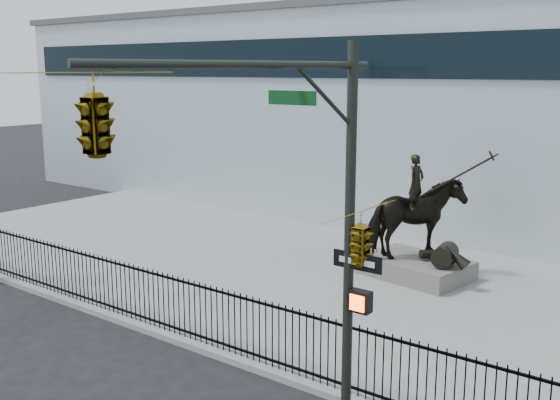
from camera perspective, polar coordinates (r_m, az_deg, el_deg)
The scene contains 7 objects.
ground at distance 16.99m, azimuth -15.64°, elevation -11.75°, with size 120.00×120.00×0.00m, color black.
plaza at distance 21.58m, azimuth -0.62°, elevation -6.12°, with size 30.00×12.00×0.15m, color gray.
building at distance 31.92m, azimuth 14.00°, elevation 7.30°, with size 44.00×14.00×9.00m, color white.
picket_fence at distance 17.39m, azimuth -12.49°, elevation -7.87°, with size 22.10×0.10×1.50m.
statue_plinth at distance 21.04m, azimuth 11.70°, elevation -5.77°, with size 3.15×2.17×0.59m, color #504D49.
equestrian_statue at distance 20.61m, azimuth 12.01°, elevation -1.72°, with size 4.00×2.80×3.42m.
traffic_signal_right at distance 9.68m, azimuth -3.34°, elevation 1.29°, with size 2.17×6.86×7.00m.
Camera 1 is at (12.69, -9.22, 6.52)m, focal length 42.00 mm.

